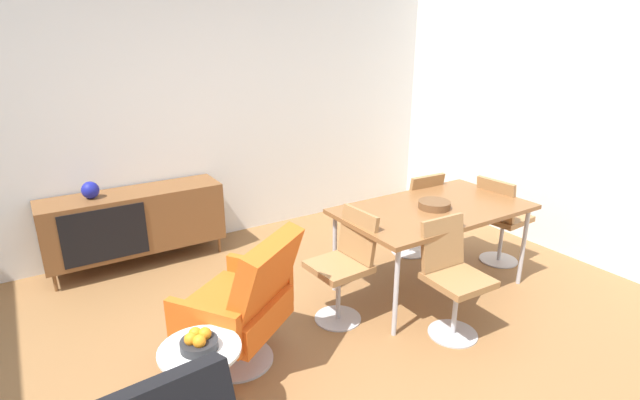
% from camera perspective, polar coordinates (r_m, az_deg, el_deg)
% --- Properties ---
extents(ground_plane, '(8.32, 8.32, 0.00)m').
position_cam_1_polar(ground_plane, '(3.28, -1.65, -20.62)').
color(ground_plane, olive).
extents(wall_back, '(6.80, 0.12, 2.80)m').
position_cam_1_polar(wall_back, '(4.99, -17.55, 10.21)').
color(wall_back, silver).
rests_on(wall_back, ground_plane).
extents(wall_right, '(0.12, 5.60, 2.80)m').
position_cam_1_polar(wall_right, '(5.03, 31.69, 8.33)').
color(wall_right, silver).
rests_on(wall_right, ground_plane).
extents(sideboard, '(1.60, 0.45, 0.72)m').
position_cam_1_polar(sideboard, '(4.84, -21.06, -2.28)').
color(sideboard, brown).
rests_on(sideboard, ground_plane).
extents(vase_cobalt, '(0.15, 0.15, 0.15)m').
position_cam_1_polar(vase_cobalt, '(4.68, -25.54, 1.06)').
color(vase_cobalt, navy).
rests_on(vase_cobalt, sideboard).
extents(dining_table, '(1.60, 0.90, 0.74)m').
position_cam_1_polar(dining_table, '(4.10, 13.26, -1.37)').
color(dining_table, brown).
rests_on(dining_table, ground_plane).
extents(wooden_bowl_on_table, '(0.26, 0.26, 0.06)m').
position_cam_1_polar(wooden_bowl_on_table, '(4.05, 13.38, -0.55)').
color(wooden_bowl_on_table, brown).
rests_on(wooden_bowl_on_table, dining_table).
extents(dining_chair_far_end, '(0.45, 0.43, 0.86)m').
position_cam_1_polar(dining_chair_far_end, '(4.82, 20.57, -1.89)').
color(dining_chair_far_end, '#9E7042').
rests_on(dining_chair_far_end, ground_plane).
extents(dining_chair_front_left, '(0.42, 0.44, 0.86)m').
position_cam_1_polar(dining_chair_front_left, '(3.61, 15.37, -8.42)').
color(dining_chair_front_left, '#9E7042').
rests_on(dining_chair_front_left, ground_plane).
extents(dining_chair_near_window, '(0.44, 0.42, 0.86)m').
position_cam_1_polar(dining_chair_near_window, '(3.65, 2.98, -7.37)').
color(dining_chair_near_window, '#9E7042').
rests_on(dining_chair_near_window, ground_plane).
extents(dining_chair_back_right, '(0.42, 0.45, 0.86)m').
position_cam_1_polar(dining_chair_back_right, '(4.78, 11.26, -1.18)').
color(dining_chair_back_right, '#9E7042').
rests_on(dining_chair_back_right, ground_plane).
extents(lounge_chair_red, '(0.90, 0.89, 0.95)m').
position_cam_1_polar(lounge_chair_red, '(3.19, -9.08, -11.82)').
color(lounge_chair_red, '#D85919').
rests_on(lounge_chair_red, ground_plane).
extents(side_table_round, '(0.44, 0.44, 0.52)m').
position_cam_1_polar(side_table_round, '(2.86, -13.73, -19.90)').
color(side_table_round, white).
rests_on(side_table_round, ground_plane).
extents(fruit_bowl, '(0.20, 0.20, 0.11)m').
position_cam_1_polar(fruit_bowl, '(2.72, -14.18, -15.90)').
color(fruit_bowl, '#262628').
rests_on(fruit_bowl, side_table_round).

